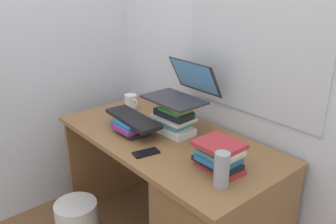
{
  "coord_description": "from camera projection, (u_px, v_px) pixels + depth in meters",
  "views": [
    {
      "loc": [
        1.42,
        -1.2,
        1.62
      ],
      "look_at": [
        0.06,
        -0.04,
        0.92
      ],
      "focal_mm": 38.28,
      "sensor_mm": 36.0,
      "label": 1
    }
  ],
  "objects": [
    {
      "name": "wall_left",
      "position": [
        82.0,
        21.0,
        2.5
      ],
      "size": [
        0.05,
        6.0,
        2.6
      ],
      "primitive_type": "cube",
      "color": "silver",
      "rests_on": "ground"
    },
    {
      "name": "wall_back",
      "position": [
        218.0,
        31.0,
        2.08
      ],
      "size": [
        6.0,
        0.06,
        2.6
      ],
      "color": "silver",
      "rests_on": "ground"
    },
    {
      "name": "wastebasket",
      "position": [
        78.0,
        224.0,
        2.24
      ],
      "size": [
        0.26,
        0.26,
        0.3
      ],
      "primitive_type": "cylinder",
      "color": "silver",
      "rests_on": "ground"
    },
    {
      "name": "computer_mouse",
      "position": [
        204.0,
        151.0,
        1.85
      ],
      "size": [
        0.06,
        0.1,
        0.04
      ],
      "primitive_type": "ellipsoid",
      "color": "#A5A8AD",
      "rests_on": "desk"
    },
    {
      "name": "book_stack_side",
      "position": [
        219.0,
        155.0,
        1.7
      ],
      "size": [
        0.25,
        0.19,
        0.13
      ],
      "color": "#B22D33",
      "rests_on": "desk"
    },
    {
      "name": "book_stack_tall",
      "position": [
        174.0,
        118.0,
        2.08
      ],
      "size": [
        0.25,
        0.18,
        0.2
      ],
      "color": "white",
      "rests_on": "desk"
    },
    {
      "name": "book_stack_keyboard_riser",
      "position": [
        132.0,
        126.0,
        2.1
      ],
      "size": [
        0.23,
        0.19,
        0.07
      ],
      "color": "black",
      "rests_on": "desk"
    },
    {
      "name": "keyboard",
      "position": [
        133.0,
        118.0,
        2.09
      ],
      "size": [
        0.43,
        0.17,
        0.02
      ],
      "primitive_type": "cube",
      "rotation": [
        0.0,
        0.0,
        -0.07
      ],
      "color": "black",
      "rests_on": "book_stack_keyboard_riser"
    },
    {
      "name": "water_bottle",
      "position": [
        222.0,
        170.0,
        1.56
      ],
      "size": [
        0.07,
        0.07,
        0.16
      ],
      "primitive_type": "cylinder",
      "color": "#999EA5",
      "rests_on": "desk"
    },
    {
      "name": "desk",
      "position": [
        205.0,
        216.0,
        1.92
      ],
      "size": [
        1.38,
        0.69,
        0.74
      ],
      "color": "olive",
      "rests_on": "ground"
    },
    {
      "name": "laptop",
      "position": [
        183.0,
        90.0,
        2.06
      ],
      "size": [
        0.35,
        0.33,
        0.21
      ],
      "color": "#2D2D33",
      "rests_on": "book_stack_tall"
    },
    {
      "name": "cell_phone",
      "position": [
        146.0,
        153.0,
        1.86
      ],
      "size": [
        0.09,
        0.15,
        0.01
      ],
      "primitive_type": "cube",
      "rotation": [
        0.0,
        0.0,
        -0.22
      ],
      "color": "black",
      "rests_on": "desk"
    },
    {
      "name": "mug",
      "position": [
        131.0,
        102.0,
        2.47
      ],
      "size": [
        0.12,
        0.08,
        0.1
      ],
      "color": "white",
      "rests_on": "desk"
    }
  ]
}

